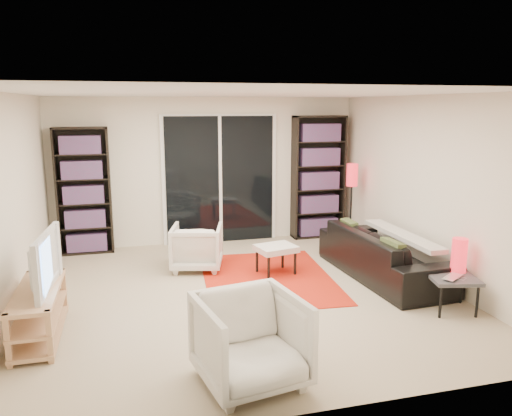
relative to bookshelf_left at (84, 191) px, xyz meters
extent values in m
plane|color=#BBAA8B|center=(1.95, -2.33, -0.98)|extent=(5.00, 5.00, 0.00)
cube|color=#EFE5D0|center=(1.95, 0.17, 0.22)|extent=(5.00, 0.02, 2.40)
cube|color=#EFE5D0|center=(1.95, -4.83, 0.22)|extent=(5.00, 0.02, 2.40)
cube|color=#EFE5D0|center=(-0.55, -2.33, 0.22)|extent=(0.02, 5.00, 2.40)
cube|color=#EFE5D0|center=(4.45, -2.33, 0.22)|extent=(0.02, 5.00, 2.40)
cube|color=white|center=(1.95, -2.33, 1.42)|extent=(5.00, 5.00, 0.02)
cube|color=white|center=(2.15, 0.14, 0.07)|extent=(1.92, 0.06, 2.16)
cube|color=black|center=(2.15, 0.10, 0.07)|extent=(1.80, 0.02, 2.10)
cube|color=white|center=(2.15, 0.09, 0.07)|extent=(0.05, 0.02, 2.10)
cube|color=black|center=(0.00, 0.01, 0.00)|extent=(0.80, 0.30, 1.95)
cube|color=#901263|center=(0.00, -0.01, 0.00)|extent=(0.70, 0.22, 1.85)
cube|color=black|center=(3.85, 0.01, 0.07)|extent=(0.90, 0.30, 2.10)
cube|color=#901263|center=(3.85, -0.01, 0.07)|extent=(0.80, 0.22, 2.00)
cube|color=#DAAD7F|center=(-0.26, -2.95, -0.50)|extent=(0.40, 1.25, 0.04)
cube|color=#DAAD7F|center=(-0.26, -2.95, -0.73)|extent=(0.40, 1.25, 0.03)
cube|color=#DAAD7F|center=(-0.26, -2.95, -0.92)|extent=(0.40, 1.25, 0.04)
cube|color=#DAAD7F|center=(-0.43, -3.54, -0.73)|extent=(0.05, 0.05, 0.50)
cube|color=#DAAD7F|center=(-0.43, -2.37, -0.73)|extent=(0.05, 0.05, 0.50)
cube|color=#DAAD7F|center=(-0.09, -3.54, -0.73)|extent=(0.05, 0.05, 0.50)
cube|color=#DAAD7F|center=(-0.09, -2.37, -0.73)|extent=(0.05, 0.05, 0.50)
imported|color=black|center=(-0.24, -2.95, -0.19)|extent=(0.21, 0.99, 0.56)
cube|color=red|center=(2.40, -1.87, -0.97)|extent=(1.84, 2.38, 0.01)
imported|color=black|center=(3.91, -2.21, -0.65)|extent=(0.97, 2.23, 0.64)
imported|color=silver|center=(1.55, -1.24, -0.66)|extent=(0.83, 0.85, 0.64)
imported|color=silver|center=(1.55, -4.31, -0.60)|extent=(0.94, 0.96, 0.76)
cube|color=silver|center=(2.56, -1.73, -0.62)|extent=(0.59, 0.52, 0.08)
cylinder|color=black|center=(2.40, -1.94, -0.82)|extent=(0.04, 0.04, 0.32)
cylinder|color=black|center=(2.32, -1.61, -0.82)|extent=(0.04, 0.04, 0.32)
cylinder|color=black|center=(2.80, -1.85, -0.82)|extent=(0.04, 0.04, 0.32)
cylinder|color=black|center=(2.72, -1.53, -0.82)|extent=(0.04, 0.04, 0.32)
cube|color=#424146|center=(4.10, -3.42, -0.60)|extent=(0.60, 0.60, 0.04)
cylinder|color=black|center=(3.86, -3.57, -0.79)|extent=(0.03, 0.03, 0.38)
cylinder|color=black|center=(3.95, -3.18, -0.79)|extent=(0.03, 0.03, 0.38)
cylinder|color=black|center=(4.25, -3.67, -0.79)|extent=(0.03, 0.03, 0.38)
cylinder|color=black|center=(4.34, -3.27, -0.79)|extent=(0.03, 0.03, 0.38)
imported|color=silver|center=(4.08, -3.52, -0.56)|extent=(0.37, 0.33, 0.02)
cylinder|color=red|center=(4.26, -3.29, -0.38)|extent=(0.17, 0.17, 0.39)
cylinder|color=black|center=(4.19, -0.62, -0.96)|extent=(0.20, 0.20, 0.03)
cylinder|color=black|center=(4.19, -0.62, -0.47)|extent=(0.03, 0.03, 1.01)
cylinder|color=red|center=(4.19, -0.62, 0.19)|extent=(0.18, 0.18, 0.36)
camera|label=1|loc=(0.64, -7.97, 1.28)|focal=35.00mm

